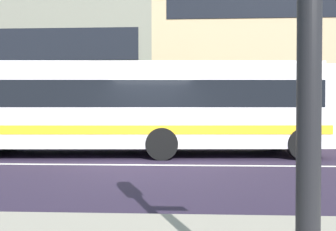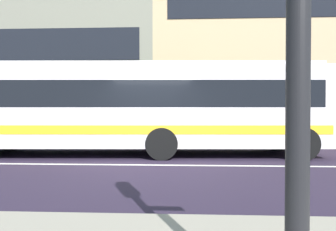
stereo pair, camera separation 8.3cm
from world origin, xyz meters
name	(u,v)px [view 1 (the left image)]	position (x,y,z in m)	size (l,w,h in m)	color
ground_plane	(149,165)	(0.00, 0.00, 0.00)	(160.00, 160.00, 0.00)	#292033
lane_centre_line	(149,165)	(0.00, 0.00, 0.00)	(60.00, 0.16, 0.01)	silver
hedge_row_far	(108,132)	(-2.43, 5.36, 0.53)	(15.33, 1.10, 1.06)	#367231
apartment_block_left	(28,68)	(-10.04, 13.26, 4.57)	(18.53, 8.77, 9.15)	gray
apartment_block_right	(310,32)	(9.73, 13.26, 6.93)	(21.01, 8.77, 13.86)	tan
transit_bus	(140,105)	(-0.53, 2.05, 1.70)	(12.37, 3.13, 3.08)	silver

